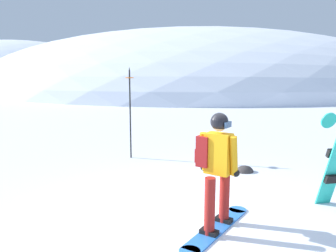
{
  "coord_description": "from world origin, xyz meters",
  "views": [
    {
      "loc": [
        -1.57,
        -5.04,
        2.41
      ],
      "look_at": [
        0.06,
        2.56,
        1.0
      ],
      "focal_mm": 38.18,
      "sensor_mm": 36.0,
      "label": 1
    }
  ],
  "objects_px": {
    "piste_marker_near": "(130,107)",
    "rock_mid": "(245,172)",
    "snowboarder_main": "(216,168)",
    "spare_snowboard": "(334,161)"
  },
  "relations": [
    {
      "from": "spare_snowboard",
      "to": "rock_mid",
      "type": "bearing_deg",
      "value": 104.95
    },
    {
      "from": "rock_mid",
      "to": "spare_snowboard",
      "type": "bearing_deg",
      "value": -75.05
    },
    {
      "from": "piste_marker_near",
      "to": "rock_mid",
      "type": "distance_m",
      "value": 3.16
    },
    {
      "from": "piste_marker_near",
      "to": "rock_mid",
      "type": "bearing_deg",
      "value": -36.08
    },
    {
      "from": "snowboarder_main",
      "to": "rock_mid",
      "type": "xyz_separation_m",
      "value": [
        1.56,
        2.45,
        -0.92
      ]
    },
    {
      "from": "piste_marker_near",
      "to": "rock_mid",
      "type": "xyz_separation_m",
      "value": [
        2.34,
        -1.7,
        -1.29
      ]
    },
    {
      "from": "snowboarder_main",
      "to": "spare_snowboard",
      "type": "height_order",
      "value": "snowboarder_main"
    },
    {
      "from": "piste_marker_near",
      "to": "rock_mid",
      "type": "relative_size",
      "value": 5.79
    },
    {
      "from": "snowboarder_main",
      "to": "spare_snowboard",
      "type": "xyz_separation_m",
      "value": [
        2.13,
        0.32,
        -0.12
      ]
    },
    {
      "from": "spare_snowboard",
      "to": "snowboarder_main",
      "type": "bearing_deg",
      "value": -171.56
    }
  ]
}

